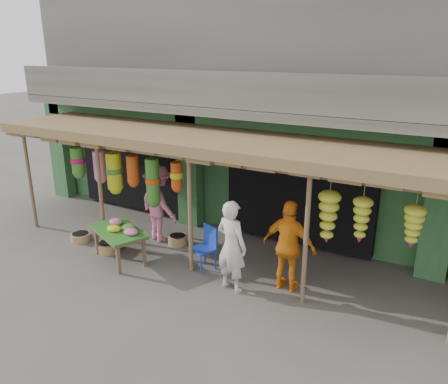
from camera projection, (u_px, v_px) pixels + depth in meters
The scene contains 11 objects.
ground at pixel (259, 284), 8.89m from camera, with size 80.00×80.00×0.00m, color #514C47.
building at pixel (338, 95), 11.85m from camera, with size 16.40×6.80×7.00m.
awning at pixel (271, 152), 8.81m from camera, with size 14.00×2.70×2.79m.
flower_table at pixel (120, 231), 9.69m from camera, with size 1.66×1.35×0.86m.
blue_chair at pixel (206, 245), 9.41m from camera, with size 0.60×0.60×0.96m.
basket_left at pixel (109, 247), 10.29m from camera, with size 0.55×0.55×0.23m, color olive.
basket_mid at pixel (81, 237), 10.86m from camera, with size 0.50×0.50×0.19m, color #A48D49.
basket_right at pixel (178, 240), 10.68m from camera, with size 0.48×0.48×0.22m, color olive.
person_front at pixel (232, 246), 8.44m from camera, with size 0.68×0.45×1.86m, color silver.
person_vendor at pixel (289, 246), 8.43m from camera, with size 1.09×0.45×1.85m, color orange.
person_shopper at pixel (159, 203), 10.67m from camera, with size 1.24×0.71×1.92m, color pink.
Camera 1 is at (3.24, -7.18, 4.57)m, focal length 35.00 mm.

